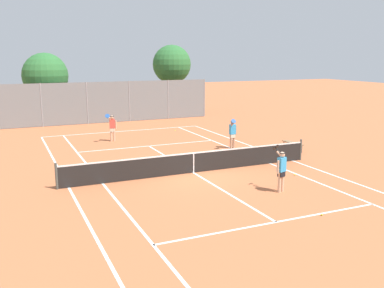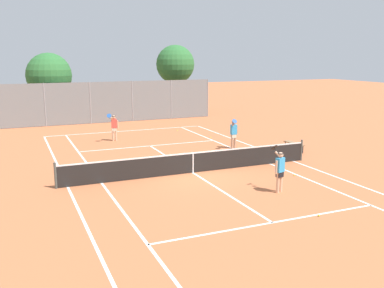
% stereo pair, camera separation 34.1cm
% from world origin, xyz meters
% --- Properties ---
extents(ground_plane, '(120.00, 120.00, 0.00)m').
position_xyz_m(ground_plane, '(0.00, 0.00, 0.00)').
color(ground_plane, '#BC663D').
extents(court_line_markings, '(11.10, 23.90, 0.01)m').
position_xyz_m(court_line_markings, '(0.00, 0.00, 0.00)').
color(court_line_markings, white).
rests_on(court_line_markings, ground).
extents(tennis_net, '(12.00, 0.10, 1.07)m').
position_xyz_m(tennis_net, '(0.00, 0.00, 0.51)').
color(tennis_net, '#474C47').
rests_on(tennis_net, ground).
extents(player_near_side, '(0.51, 0.85, 1.77)m').
position_xyz_m(player_near_side, '(1.97, -3.87, 0.93)').
color(player_near_side, '#D8A884').
rests_on(player_near_side, ground).
extents(player_far_left, '(0.79, 0.71, 1.77)m').
position_xyz_m(player_far_left, '(-1.58, 8.67, 0.93)').
color(player_far_left, '#D8A884').
rests_on(player_far_left, ground).
extents(player_far_right, '(0.65, 0.75, 1.77)m').
position_xyz_m(player_far_right, '(4.17, 3.85, 0.93)').
color(player_far_right, tan).
rests_on(player_far_right, ground).
extents(loose_tennis_ball_0, '(0.07, 0.07, 0.07)m').
position_xyz_m(loose_tennis_ball_0, '(4.33, 7.21, 0.03)').
color(loose_tennis_ball_0, '#D1DB33').
rests_on(loose_tennis_ball_0, ground).
extents(loose_tennis_ball_1, '(0.07, 0.07, 0.07)m').
position_xyz_m(loose_tennis_ball_1, '(1.72, -6.55, 0.03)').
color(loose_tennis_ball_1, '#D1DB33').
rests_on(loose_tennis_ball_1, ground).
extents(loose_tennis_ball_2, '(0.07, 0.07, 0.07)m').
position_xyz_m(loose_tennis_ball_2, '(3.92, -2.22, 0.03)').
color(loose_tennis_ball_2, '#D1DB33').
rests_on(loose_tennis_ball_2, ground).
extents(loose_tennis_ball_3, '(0.07, 0.07, 0.07)m').
position_xyz_m(loose_tennis_ball_3, '(3.33, 10.54, 0.03)').
color(loose_tennis_ball_3, '#D1DB33').
rests_on(loose_tennis_ball_3, ground).
extents(courtside_bench, '(0.36, 1.50, 0.47)m').
position_xyz_m(courtside_bench, '(6.94, 1.95, 0.41)').
color(courtside_bench, olive).
rests_on(courtside_bench, ground).
extents(back_fence, '(16.79, 0.08, 3.23)m').
position_xyz_m(back_fence, '(0.00, 16.25, 1.62)').
color(back_fence, gray).
rests_on(back_fence, ground).
extents(tree_behind_left, '(3.55, 3.55, 5.43)m').
position_xyz_m(tree_behind_left, '(-4.38, 18.87, 3.53)').
color(tree_behind_left, brown).
rests_on(tree_behind_left, ground).
extents(tree_behind_right, '(3.44, 3.44, 6.15)m').
position_xyz_m(tree_behind_right, '(6.56, 19.34, 4.34)').
color(tree_behind_right, brown).
rests_on(tree_behind_right, ground).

